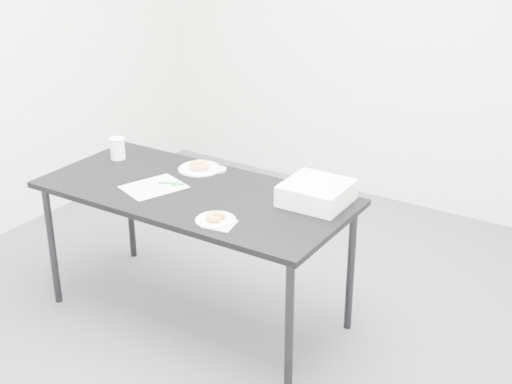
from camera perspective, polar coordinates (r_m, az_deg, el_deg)
The scene contains 14 objects.
floor at distance 4.21m, azimuth -1.28°, elevation -9.61°, with size 4.00×4.00×0.00m, color #48484C.
wall_back at distance 5.39m, azimuth 10.90°, elevation 12.91°, with size 4.00×0.02×2.70m, color white.
table at distance 3.87m, azimuth -4.94°, elevation -0.69°, with size 1.72×0.82×0.78m.
scorecard at distance 3.92m, azimuth -8.18°, elevation 0.40°, with size 0.25×0.31×0.00m, color silver.
logo_patch at distance 3.93m, azimuth -6.45°, elevation 0.63°, with size 0.05×0.05×0.00m, color green.
pen at distance 3.93m, azimuth -6.77°, elevation 0.69°, with size 0.01×0.01×0.15m, color #0C8B61.
napkin at distance 3.46m, azimuth -2.90°, elevation -2.59°, with size 0.14×0.14×0.00m, color silver.
plate_near at distance 3.49m, azimuth -3.25°, elevation -2.25°, with size 0.20×0.20×0.01m, color white.
donut_near at distance 3.49m, azimuth -3.26°, elevation -1.98°, with size 0.09×0.09×0.03m, color #C38E3D.
plate_far at distance 4.13m, azimuth -4.53°, elevation 1.86°, with size 0.25×0.25×0.01m, color white.
donut_far at distance 4.12m, azimuth -4.54°, elevation 2.16°, with size 0.12×0.12×0.04m, color #C38E3D.
coffee_cup at distance 4.34m, azimuth -11.03°, elevation 3.44°, with size 0.09×0.09×0.13m, color white.
cup_lid at distance 4.11m, azimuth -3.04°, elevation 1.81°, with size 0.09×0.09×0.01m, color white.
bakery_box at distance 3.68m, azimuth 4.87°, elevation -0.06°, with size 0.32×0.32×0.11m, color white.
Camera 1 is at (1.99, -2.91, 2.30)m, focal length 50.00 mm.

